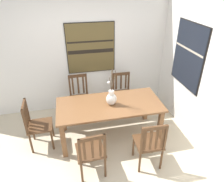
{
  "coord_description": "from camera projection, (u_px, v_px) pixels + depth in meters",
  "views": [
    {
      "loc": [
        -0.37,
        -2.48,
        2.76
      ],
      "look_at": [
        0.33,
        0.68,
        0.95
      ],
      "focal_mm": 32.84,
      "sensor_mm": 36.0,
      "label": 1
    }
  ],
  "objects": [
    {
      "name": "ground_plane",
      "position": [
        102.0,
        160.0,
        3.54
      ],
      "size": [
        6.4,
        6.4,
        0.03
      ],
      "primitive_type": "cube",
      "color": "beige"
    },
    {
      "name": "wall_back",
      "position": [
        85.0,
        51.0,
        4.45
      ],
      "size": [
        6.4,
        0.12,
        2.7
      ],
      "primitive_type": "cube",
      "color": "silver",
      "rests_on": "ground_plane"
    },
    {
      "name": "wall_side",
      "position": [
        216.0,
        79.0,
        3.22
      ],
      "size": [
        0.12,
        6.4,
        2.7
      ],
      "primitive_type": "cube",
      "color": "silver",
      "rests_on": "ground_plane"
    },
    {
      "name": "dining_table",
      "position": [
        110.0,
        109.0,
        3.78
      ],
      "size": [
        1.9,
        0.89,
        0.73
      ],
      "color": "brown",
      "rests_on": "ground_plane"
    },
    {
      "name": "centerpiece_vase",
      "position": [
        111.0,
        98.0,
        3.64
      ],
      "size": [
        0.19,
        0.31,
        0.74
      ],
      "color": "silver",
      "rests_on": "dining_table"
    },
    {
      "name": "chair_0",
      "position": [
        80.0,
        96.0,
        4.46
      ],
      "size": [
        0.44,
        0.44,
        0.94
      ],
      "color": "#4C301C",
      "rests_on": "ground_plane"
    },
    {
      "name": "chair_1",
      "position": [
        150.0,
        143.0,
        3.22
      ],
      "size": [
        0.43,
        0.43,
        0.91
      ],
      "color": "#4C301C",
      "rests_on": "ground_plane"
    },
    {
      "name": "chair_2",
      "position": [
        36.0,
        124.0,
        3.62
      ],
      "size": [
        0.43,
        0.43,
        0.93
      ],
      "color": "#4C301C",
      "rests_on": "ground_plane"
    },
    {
      "name": "chair_3",
      "position": [
        91.0,
        152.0,
        3.08
      ],
      "size": [
        0.45,
        0.45,
        0.87
      ],
      "color": "#4C301C",
      "rests_on": "ground_plane"
    },
    {
      "name": "chair_4",
      "position": [
        122.0,
        92.0,
        4.66
      ],
      "size": [
        0.42,
        0.42,
        0.88
      ],
      "color": "#4C301C",
      "rests_on": "ground_plane"
    },
    {
      "name": "painting_on_back_wall",
      "position": [
        91.0,
        48.0,
        4.38
      ],
      "size": [
        1.04,
        0.05,
        1.09
      ],
      "color": "black"
    },
    {
      "name": "painting_on_side_wall",
      "position": [
        189.0,
        56.0,
        3.77
      ],
      "size": [
        0.05,
        0.95,
        1.19
      ],
      "color": "black"
    }
  ]
}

